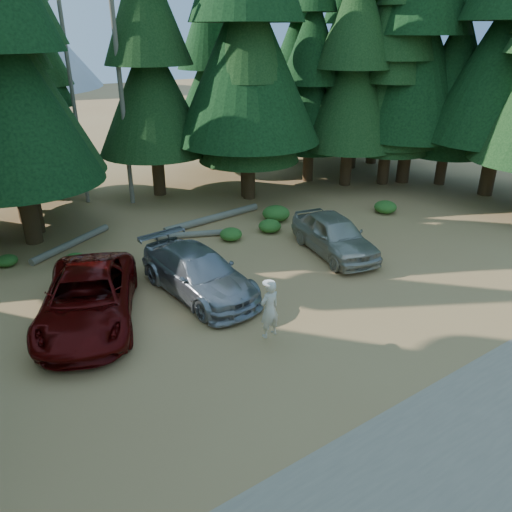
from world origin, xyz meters
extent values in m
plane|color=#AD7C49|center=(0.00, 0.00, 0.00)|extent=(160.00, 160.00, 0.00)
cube|color=gray|center=(0.00, -6.50, 0.01)|extent=(26.00, 3.50, 0.01)
cylinder|color=#696154|center=(0.80, 14.50, 6.00)|extent=(0.24, 0.24, 12.00)
cylinder|color=#696154|center=(-1.20, 16.00, 5.00)|extent=(0.20, 0.20, 10.00)
imported|color=#500706|center=(-4.96, 3.61, 0.85)|extent=(5.04, 6.71, 1.69)
imported|color=#94969B|center=(-1.12, 3.32, 0.80)|extent=(2.66, 5.68, 1.60)
imported|color=#ACA999|center=(5.28, 3.21, 0.84)|extent=(2.96, 5.21, 1.67)
imported|color=beige|center=(-0.90, -0.68, 1.19)|extent=(0.70, 0.49, 1.83)
cylinder|color=white|center=(-0.90, -0.63, 2.04)|extent=(0.36, 0.36, 0.04)
cylinder|color=#696154|center=(-3.72, 10.18, 0.16)|extent=(3.96, 2.41, 0.31)
cylinder|color=#696154|center=(1.16, 8.17, 0.14)|extent=(3.26, 1.65, 0.28)
cylinder|color=#696154|center=(2.97, 9.43, 0.18)|extent=(5.48, 0.89, 0.35)
ellipsoid|color=#1D5C1B|center=(-6.41, 9.70, 0.23)|extent=(0.82, 0.82, 0.45)
ellipsoid|color=#1D5C1B|center=(-4.15, 8.15, 0.25)|extent=(0.91, 0.91, 0.50)
ellipsoid|color=#1D5C1B|center=(2.44, 6.90, 0.28)|extent=(1.00, 1.00, 0.55)
ellipsoid|color=#1D5C1B|center=(4.48, 6.72, 0.29)|extent=(1.06, 1.06, 0.58)
ellipsoid|color=#1D5C1B|center=(5.63, 7.79, 0.37)|extent=(1.35, 1.35, 0.74)
ellipsoid|color=#1D5C1B|center=(10.99, 5.50, 0.32)|extent=(1.15, 1.15, 0.63)
camera|label=1|loc=(-8.41, -10.94, 8.70)|focal=35.00mm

